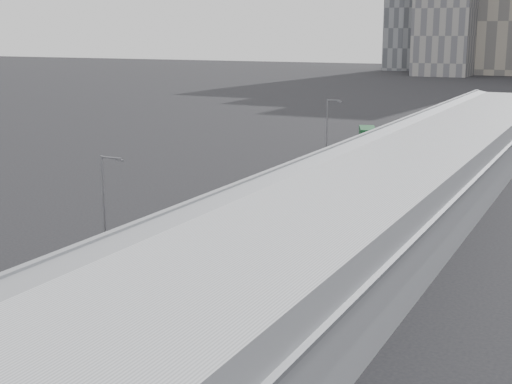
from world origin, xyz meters
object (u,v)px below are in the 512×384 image
Objects in this scene: suv at (408,123)px; street_lamp_near at (106,200)px; bus_4 at (277,206)px; bus_6 at (379,154)px; bus_2 at (92,295)px; bus_3 at (189,243)px; bus_7 at (401,140)px; shipping_container at (367,136)px; bus_5 at (328,178)px; street_lamp_far at (328,125)px.

street_lamp_near is at bearing -80.31° from suv.
bus_6 is at bearing 93.47° from bus_4.
bus_3 is at bearing 93.43° from bus_2.
bus_2 reaches higher than bus_4.
bus_7 is at bearing 98.96° from bus_6.
bus_7 reaches higher than shipping_container.
street_lamp_near is (-6.82, -46.78, 3.03)m from bus_6.
bus_2 is 97.31m from suv.
bus_4 is at bearing -93.61° from bus_7.
bus_5 reaches higher than bus_4.
street_lamp_near reaches higher than bus_4.
bus_3 is at bearing -105.33° from shipping_container.
bus_4 is 33.52m from street_lamp_far.
bus_7 is 1.63× the size of street_lamp_far.
street_lamp_far is at bearing 98.19° from bus_2.
bus_2 is 25.52m from bus_4.
bus_3 is 0.99× the size of bus_6.
bus_4 is (0.37, 25.52, -0.03)m from bus_2.
bus_4 is 0.98× the size of bus_5.
bus_6 reaches higher than bus_5.
bus_5 reaches higher than suv.
street_lamp_near is 87.53m from suv.
suv is at bearing 88.99° from street_lamp_far.
street_lamp_near is 48.35m from street_lamp_far.
suv is at bearing 97.90° from bus_7.
shipping_container is at bearing 100.68° from bus_5.
bus_2 is at bearing -56.22° from street_lamp_near.
suv is (-6.97, 71.56, -0.75)m from bus_4.
bus_4 is 30.90m from bus_6.
street_lamp_far is (-7.11, 18.33, 3.22)m from bus_5.
bus_3 is 85.60m from suv.
bus_2 is 0.97× the size of bus_7.
bus_7 is at bearing -48.12° from shipping_container.
bus_4 reaches higher than suv.
bus_6 is 1.69× the size of street_lamp_far.
bus_3 is 2.32× the size of suv.
street_lamp_far is (-0.84, 48.34, 0.11)m from street_lamp_near.
bus_3 is 27.95m from bus_5.
suv is (-0.16, 87.44, -3.91)m from street_lamp_near.
street_lamp_near is at bearing -102.22° from bus_5.
street_lamp_far reaches higher than suv.
bus_2 is 56.42m from bus_6.
street_lamp_near reaches higher than suv.
suv is (0.27, 23.30, -0.54)m from shipping_container.
bus_7 is 7.03m from shipping_container.
street_lamp_far is at bearing 103.63° from bus_3.
bus_4 is at bearing 66.77° from street_lamp_near.
bus_3 is 46.88m from street_lamp_far.
bus_5 is (-0.55, 14.13, 0.05)m from bus_4.
bus_4 is at bearing -74.85° from suv.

